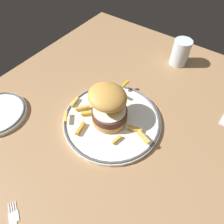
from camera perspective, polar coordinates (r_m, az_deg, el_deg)
ground_plane at (r=60.14cm, az=1.68°, el=-7.57°), size 111.74×97.51×4.00cm
dinner_plate at (r=60.43cm, az=0.00°, el=-2.21°), size 29.05×29.05×1.60cm
burger at (r=55.61cm, az=-0.97°, el=1.86°), size 15.23×15.31×11.64cm
fries_pile at (r=60.15cm, az=-2.76°, el=-0.30°), size 24.97×27.22×2.38cm
water_glass at (r=82.22cm, az=18.43°, el=15.34°), size 6.43×6.43×9.50cm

